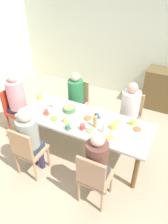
{
  "coord_description": "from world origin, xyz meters",
  "views": [
    {
      "loc": [
        1.24,
        -2.42,
        2.77
      ],
      "look_at": [
        0.0,
        0.0,
        0.87
      ],
      "focal_mm": 34.46,
      "sensor_mm": 36.0,
      "label": 1
    }
  ],
  "objects_px": {
    "cup_4": "(66,120)",
    "chair_3": "(130,114)",
    "person_4": "(29,136)",
    "plate_0": "(54,119)",
    "bowl_0": "(69,109)",
    "person_3": "(130,107)",
    "plate_1": "(110,137)",
    "cup_5": "(97,116)",
    "bottle_0": "(95,121)",
    "cup_7": "(40,97)",
    "chair_1": "(94,177)",
    "cup_6": "(133,122)",
    "bottle_1": "(104,128)",
    "cup_2": "(46,112)",
    "person_1": "(97,162)",
    "chair_4": "(27,150)",
    "cup_1": "(82,127)",
    "plate_5": "(137,130)",
    "plate_4": "(88,118)",
    "plate_3": "(117,123)",
    "dining_table": "(84,124)",
    "chair_0": "(78,100)",
    "bottle_2": "(54,103)",
    "side_cabinet": "(161,90)",
    "person_2": "(17,98)",
    "person_0": "(75,95)",
    "cup_0": "(68,127)",
    "plate_2": "(90,131)",
    "chair_2": "(16,108)"
  },
  "relations": [
    {
      "from": "cup_4",
      "to": "chair_3",
      "type": "bearing_deg",
      "value": 51.52
    },
    {
      "from": "person_4",
      "to": "chair_3",
      "type": "bearing_deg",
      "value": 53.87
    },
    {
      "from": "plate_0",
      "to": "bowl_0",
      "type": "bearing_deg",
      "value": 74.1
    },
    {
      "from": "person_3",
      "to": "plate_1",
      "type": "distance_m",
      "value": 0.91
    },
    {
      "from": "cup_5",
      "to": "bottle_0",
      "type": "bearing_deg",
      "value": -73.8
    },
    {
      "from": "cup_4",
      "to": "cup_7",
      "type": "xyz_separation_m",
      "value": [
        -0.78,
        0.38,
        0.0
      ]
    },
    {
      "from": "chair_1",
      "to": "cup_6",
      "type": "distance_m",
      "value": 1.05
    },
    {
      "from": "bottle_1",
      "to": "bottle_0",
      "type": "bearing_deg",
      "value": 157.94
    },
    {
      "from": "cup_2",
      "to": "bottle_0",
      "type": "distance_m",
      "value": 0.84
    },
    {
      "from": "person_1",
      "to": "cup_7",
      "type": "distance_m",
      "value": 1.78
    },
    {
      "from": "chair_4",
      "to": "cup_1",
      "type": "height_order",
      "value": "chair_4"
    },
    {
      "from": "person_1",
      "to": "cup_7",
      "type": "bearing_deg",
      "value": 150.15
    },
    {
      "from": "plate_5",
      "to": "cup_4",
      "type": "distance_m",
      "value": 1.09
    },
    {
      "from": "person_4",
      "to": "bowl_0",
      "type": "height_order",
      "value": "person_4"
    },
    {
      "from": "plate_0",
      "to": "plate_5",
      "type": "height_order",
      "value": "same"
    },
    {
      "from": "cup_6",
      "to": "plate_4",
      "type": "bearing_deg",
      "value": -165.06
    },
    {
      "from": "plate_3",
      "to": "plate_5",
      "type": "xyz_separation_m",
      "value": [
        0.32,
        -0.03,
        -0.0
      ]
    },
    {
      "from": "bottle_0",
      "to": "person_3",
      "type": "bearing_deg",
      "value": 68.15
    },
    {
      "from": "chair_3",
      "to": "plate_3",
      "type": "xyz_separation_m",
      "value": [
        -0.04,
        -0.63,
        0.23
      ]
    },
    {
      "from": "plate_4",
      "to": "person_1",
      "type": "bearing_deg",
      "value": -56.03
    },
    {
      "from": "plate_4",
      "to": "cup_4",
      "type": "height_order",
      "value": "cup_4"
    },
    {
      "from": "person_4",
      "to": "cup_2",
      "type": "bearing_deg",
      "value": 97.8
    },
    {
      "from": "dining_table",
      "to": "cup_2",
      "type": "height_order",
      "value": "cup_2"
    },
    {
      "from": "plate_4",
      "to": "bowl_0",
      "type": "height_order",
      "value": "bowl_0"
    },
    {
      "from": "plate_5",
      "to": "plate_1",
      "type": "bearing_deg",
      "value": -131.39
    },
    {
      "from": "plate_0",
      "to": "bowl_0",
      "type": "xyz_separation_m",
      "value": [
        0.09,
        0.32,
        0.03
      ]
    },
    {
      "from": "chair_0",
      "to": "cup_4",
      "type": "relative_size",
      "value": 8.13
    },
    {
      "from": "cup_2",
      "to": "cup_7",
      "type": "relative_size",
      "value": 0.91
    },
    {
      "from": "chair_4",
      "to": "plate_0",
      "type": "xyz_separation_m",
      "value": [
        0.11,
        0.57,
        0.23
      ]
    },
    {
      "from": "plate_5",
      "to": "bottle_2",
      "type": "xyz_separation_m",
      "value": [
        -1.43,
        -0.05,
        0.08
      ]
    },
    {
      "from": "chair_3",
      "to": "plate_3",
      "type": "distance_m",
      "value": 0.67
    },
    {
      "from": "plate_0",
      "to": "plate_1",
      "type": "distance_m",
      "value": 0.94
    },
    {
      "from": "bottle_0",
      "to": "side_cabinet",
      "type": "bearing_deg",
      "value": 74.13
    },
    {
      "from": "person_1",
      "to": "person_2",
      "type": "bearing_deg",
      "value": 160.07
    },
    {
      "from": "person_0",
      "to": "cup_7",
      "type": "height_order",
      "value": "person_0"
    },
    {
      "from": "cup_0",
      "to": "bottle_2",
      "type": "xyz_separation_m",
      "value": [
        -0.51,
        0.4,
        0.05
      ]
    },
    {
      "from": "plate_4",
      "to": "cup_1",
      "type": "relative_size",
      "value": 2.22
    },
    {
      "from": "cup_0",
      "to": "cup_2",
      "type": "relative_size",
      "value": 0.97
    },
    {
      "from": "cup_5",
      "to": "person_0",
      "type": "bearing_deg",
      "value": 141.65
    },
    {
      "from": "chair_0",
      "to": "cup_4",
      "type": "xyz_separation_m",
      "value": [
        0.31,
        -0.96,
        0.25
      ]
    },
    {
      "from": "chair_0",
      "to": "side_cabinet",
      "type": "relative_size",
      "value": 1.0
    },
    {
      "from": "plate_2",
      "to": "bottle_2",
      "type": "height_order",
      "value": "bottle_2"
    },
    {
      "from": "cup_1",
      "to": "bottle_1",
      "type": "distance_m",
      "value": 0.32
    },
    {
      "from": "chair_3",
      "to": "bottle_2",
      "type": "distance_m",
      "value": 1.38
    },
    {
      "from": "chair_2",
      "to": "plate_2",
      "type": "distance_m",
      "value": 1.7
    },
    {
      "from": "chair_1",
      "to": "person_1",
      "type": "relative_size",
      "value": 0.76
    },
    {
      "from": "plate_1",
      "to": "plate_0",
      "type": "bearing_deg",
      "value": 179.82
    },
    {
      "from": "person_1",
      "to": "cup_2",
      "type": "distance_m",
      "value": 1.27
    },
    {
      "from": "plate_3",
      "to": "cup_5",
      "type": "relative_size",
      "value": 2.23
    },
    {
      "from": "person_4",
      "to": "cup_1",
      "type": "xyz_separation_m",
      "value": [
        0.62,
        0.47,
        0.05
      ]
    }
  ]
}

